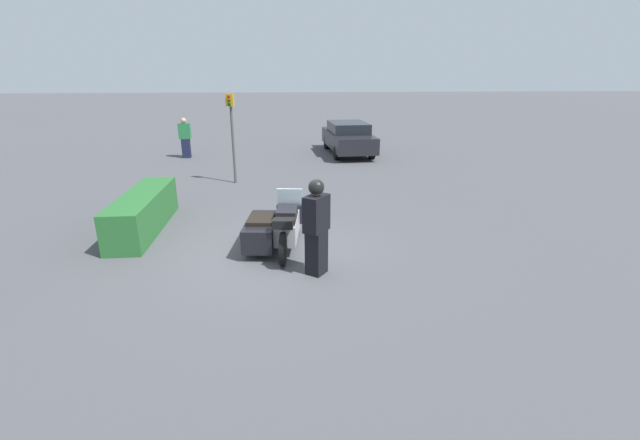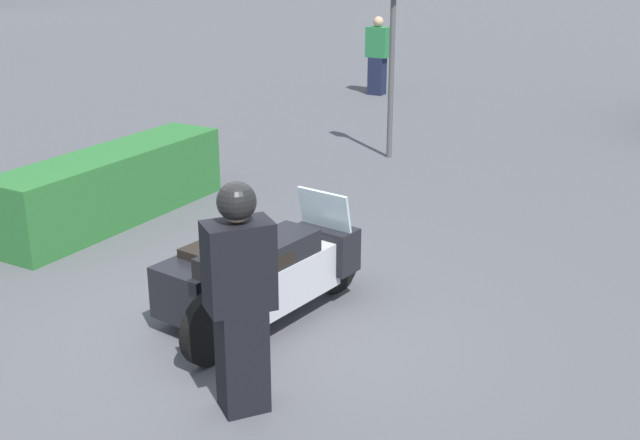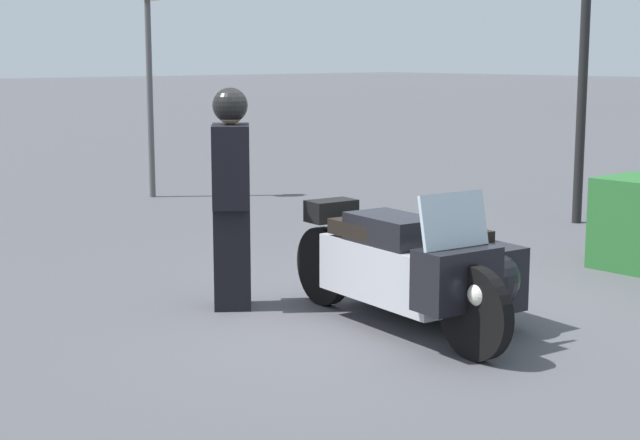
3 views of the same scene
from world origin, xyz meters
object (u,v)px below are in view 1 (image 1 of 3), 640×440
Objects in this scene: hedge_bush_curbside at (143,212)px; pedestrian_bystander at (185,138)px; police_motorcycle at (274,226)px; traffic_light_near at (232,125)px; parked_car_background at (348,137)px; officer_rider at (316,225)px.

pedestrian_bystander is at bearing 5.41° from hedge_bush_curbside.
traffic_light_near is (5.97, 1.46, 1.54)m from police_motorcycle.
police_motorcycle is 0.73× the size of hedge_bush_curbside.
traffic_light_near is 7.30m from parked_car_background.
parked_car_background is 7.50m from pedestrian_bystander.
hedge_bush_curbside is at bearing -178.14° from officer_rider.
officer_rider reaches higher than pedestrian_bystander.
police_motorcycle is 11.81m from parked_car_background.
police_motorcycle is 1.43× the size of pedestrian_bystander.
hedge_bush_curbside is 9.67m from pedestrian_bystander.
traffic_light_near is (7.42, 2.27, 1.03)m from officer_rider.
traffic_light_near is 5.78m from pedestrian_bystander.
police_motorcycle is 1.37× the size of officer_rider.
officer_rider is 0.39× the size of parked_car_background.
pedestrian_bystander is at bearing 27.26° from police_motorcycle.
police_motorcycle is at bearing -113.01° from hedge_bush_curbside.
pedestrian_bystander is at bearing 148.40° from officer_rider.
pedestrian_bystander is at bearing -139.44° from traffic_light_near.
hedge_bush_curbside is (2.81, 4.03, -0.53)m from officer_rider.
officer_rider is at bearing -143.85° from police_motorcycle.
hedge_bush_curbside is 0.73× the size of parked_car_background.
officer_rider is (-1.44, -0.82, 0.51)m from police_motorcycle.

